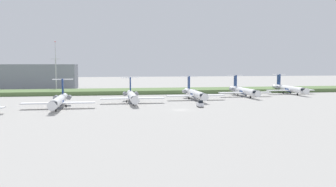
% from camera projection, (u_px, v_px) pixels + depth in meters
% --- Properties ---
extents(ground_plane, '(500.00, 500.00, 0.00)m').
position_uv_depth(ground_plane, '(166.00, 100.00, 141.24)').
color(ground_plane, '#9E9B96').
extents(grass_berm, '(320.00, 20.00, 1.81)m').
position_uv_depth(grass_berm, '(154.00, 91.00, 176.35)').
color(grass_berm, '#597542').
rests_on(grass_berm, ground).
extents(regional_jet_second, '(22.81, 31.00, 9.00)m').
position_uv_depth(regional_jet_second, '(59.00, 100.00, 116.07)').
color(regional_jet_second, white).
rests_on(regional_jet_second, ground).
extents(regional_jet_third, '(22.81, 31.00, 9.00)m').
position_uv_depth(regional_jet_third, '(132.00, 96.00, 131.34)').
color(regional_jet_third, white).
rests_on(regional_jet_third, ground).
extents(regional_jet_fourth, '(22.81, 31.00, 9.00)m').
position_uv_depth(regional_jet_fourth, '(195.00, 93.00, 142.66)').
color(regional_jet_fourth, white).
rests_on(regional_jet_fourth, ground).
extents(regional_jet_fifth, '(22.81, 31.00, 9.00)m').
position_uv_depth(regional_jet_fifth, '(243.00, 91.00, 157.16)').
color(regional_jet_fifth, white).
rests_on(regional_jet_fifth, ground).
extents(regional_jet_sixth, '(22.81, 31.00, 9.00)m').
position_uv_depth(regional_jet_sixth, '(289.00, 89.00, 170.37)').
color(regional_jet_sixth, white).
rests_on(regional_jet_sixth, ground).
extents(antenna_mast, '(4.40, 0.50, 25.32)m').
position_uv_depth(antenna_mast, '(56.00, 71.00, 180.28)').
color(antenna_mast, '#B2B2B7').
rests_on(antenna_mast, ground).
extents(distant_hangar, '(65.42, 23.04, 13.92)m').
position_uv_depth(distant_hangar, '(16.00, 77.00, 199.34)').
color(distant_hangar, gray).
rests_on(distant_hangar, ground).
extents(baggage_tug, '(1.72, 3.20, 2.30)m').
position_uv_depth(baggage_tug, '(200.00, 104.00, 118.77)').
color(baggage_tug, silver).
rests_on(baggage_tug, ground).
extents(safety_cone_front_marker, '(0.44, 0.44, 0.55)m').
position_uv_depth(safety_cone_front_marker, '(202.00, 105.00, 122.12)').
color(safety_cone_front_marker, orange).
rests_on(safety_cone_front_marker, ground).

